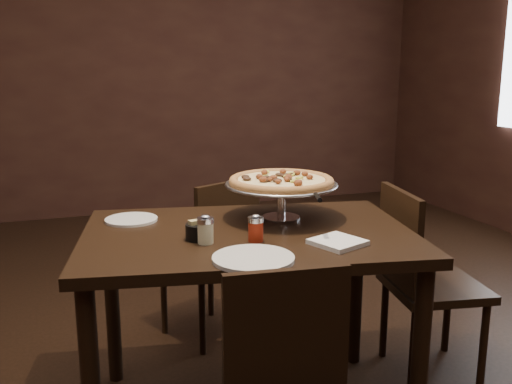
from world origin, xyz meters
name	(u,v)px	position (x,y,z in m)	size (l,w,h in m)	color
room	(248,66)	(0.06, 0.03, 1.40)	(6.04, 7.04, 2.84)	black
dining_table	(248,257)	(0.04, -0.03, 0.68)	(1.39, 1.06, 0.78)	black
pizza_stand	(281,182)	(0.23, 0.10, 0.94)	(0.46, 0.46, 0.19)	silver
parmesan_shaker	(205,230)	(-0.15, -0.12, 0.83)	(0.06, 0.06, 0.11)	beige
pepper_flake_shaker	(256,229)	(0.03, -0.16, 0.83)	(0.06, 0.06, 0.10)	#9B190E
packet_caddy	(198,231)	(-0.16, -0.07, 0.81)	(0.09, 0.09, 0.07)	black
napkin_stack	(338,242)	(0.29, -0.29, 0.79)	(0.16, 0.16, 0.02)	silver
plate_left	(131,220)	(-0.36, 0.27, 0.79)	(0.21, 0.21, 0.01)	silver
plate_near	(253,258)	(-0.05, -0.35, 0.79)	(0.27, 0.27, 0.01)	silver
serving_spatula	(318,198)	(0.25, -0.19, 0.93)	(0.13, 0.13, 0.02)	silver
chair_far	(214,253)	(0.10, 0.67, 0.47)	(0.53, 0.53, 0.86)	black
chair_side	(421,275)	(0.89, 0.03, 0.48)	(0.47, 0.47, 0.87)	black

